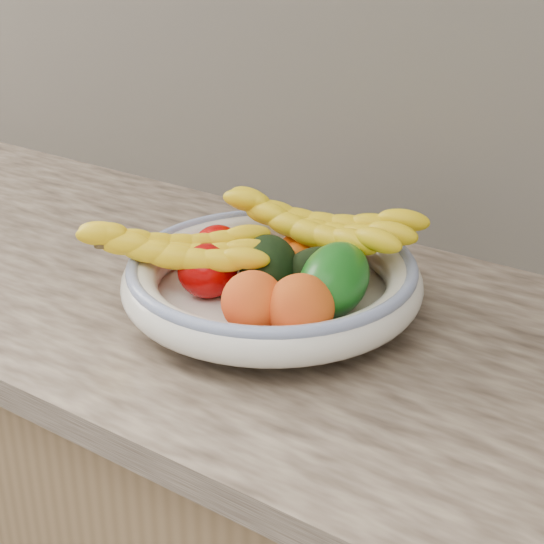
{
  "coord_description": "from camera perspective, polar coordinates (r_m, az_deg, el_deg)",
  "views": [
    {
      "loc": [
        0.55,
        0.86,
        1.42
      ],
      "look_at": [
        0.0,
        1.66,
        0.96
      ],
      "focal_mm": 55.0,
      "sensor_mm": 36.0,
      "label": 1
    }
  ],
  "objects": [
    {
      "name": "peach_right",
      "position": [
        0.97,
        1.98,
        -2.42
      ],
      "size": [
        0.09,
        0.09,
        0.08
      ],
      "primitive_type": "ellipsoid",
      "rotation": [
        0.0,
        0.0,
        -0.09
      ],
      "color": "orange",
      "rests_on": "fruit_bowl"
    },
    {
      "name": "green_mango",
      "position": [
        1.02,
        4.29,
        -0.55
      ],
      "size": [
        0.13,
        0.15,
        0.11
      ],
      "primitive_type": "ellipsoid",
      "rotation": [
        0.0,
        0.31,
        0.23
      ],
      "color": "#105712",
      "rests_on": "fruit_bowl"
    },
    {
      "name": "avocado_right",
      "position": [
        1.07,
        3.37,
        0.08
      ],
      "size": [
        0.11,
        0.11,
        0.06
      ],
      "primitive_type": "ellipsoid",
      "rotation": [
        0.0,
        0.0,
        -0.91
      ],
      "color": "black",
      "rests_on": "fruit_bowl"
    },
    {
      "name": "banana_bunch_back",
      "position": [
        1.13,
        3.0,
        2.77
      ],
      "size": [
        0.31,
        0.13,
        0.09
      ],
      "primitive_type": null,
      "rotation": [
        0.0,
        0.0,
        0.05
      ],
      "color": "yellow",
      "rests_on": "fruit_bowl"
    },
    {
      "name": "fruit_bowl",
      "position": [
        1.08,
        -0.0,
        -0.55
      ],
      "size": [
        0.39,
        0.39,
        0.08
      ],
      "color": "silver",
      "rests_on": "kitchen_counter"
    },
    {
      "name": "clementine_back_mid",
      "position": [
        1.13,
        2.08,
        1.01
      ],
      "size": [
        0.06,
        0.06,
        0.05
      ],
      "primitive_type": "ellipsoid",
      "rotation": [
        0.0,
        0.0,
        0.15
      ],
      "color": "#E05704",
      "rests_on": "fruit_bowl"
    },
    {
      "name": "clementine_back_left",
      "position": [
        1.16,
        1.63,
        1.61
      ],
      "size": [
        0.06,
        0.06,
        0.04
      ],
      "primitive_type": "ellipsoid",
      "rotation": [
        0.0,
        0.0,
        -0.21
      ],
      "color": "#E25104",
      "rests_on": "fruit_bowl"
    },
    {
      "name": "tomato_left",
      "position": [
        1.15,
        -3.73,
        1.71
      ],
      "size": [
        0.08,
        0.08,
        0.06
      ],
      "primitive_type": "ellipsoid",
      "rotation": [
        0.0,
        0.0,
        0.15
      ],
      "color": "#B40100",
      "rests_on": "fruit_bowl"
    },
    {
      "name": "banana_bunch_front",
      "position": [
        1.08,
        -6.66,
        1.22
      ],
      "size": [
        0.28,
        0.24,
        0.07
      ],
      "primitive_type": null,
      "rotation": [
        0.0,
        0.0,
        0.59
      ],
      "color": "yellow",
      "rests_on": "fruit_bowl"
    },
    {
      "name": "clementine_back_right",
      "position": [
        1.15,
        4.91,
        1.28
      ],
      "size": [
        0.06,
        0.06,
        0.04
      ],
      "primitive_type": "ellipsoid",
      "rotation": [
        0.0,
        0.0,
        0.15
      ],
      "color": "#E25C04",
      "rests_on": "fruit_bowl"
    },
    {
      "name": "avocado_center",
      "position": [
        1.08,
        -0.25,
        0.39
      ],
      "size": [
        0.13,
        0.14,
        0.08
      ],
      "primitive_type": "ellipsoid",
      "rotation": [
        0.0,
        0.0,
        0.64
      ],
      "color": "black",
      "rests_on": "fruit_bowl"
    },
    {
      "name": "clementine_extra",
      "position": [
        1.12,
        3.28,
        0.8
      ],
      "size": [
        0.05,
        0.05,
        0.05
      ],
      "primitive_type": "ellipsoid",
      "color": "#F26005",
      "rests_on": "fruit_bowl"
    },
    {
      "name": "peach_front",
      "position": [
        0.99,
        -1.32,
        -2.07
      ],
      "size": [
        0.1,
        0.1,
        0.08
      ],
      "primitive_type": "ellipsoid",
      "rotation": [
        0.0,
        0.0,
        -0.35
      ],
      "color": "orange",
      "rests_on": "fruit_bowl"
    },
    {
      "name": "tomato_near_left",
      "position": [
        1.08,
        -4.43,
        0.1
      ],
      "size": [
        0.09,
        0.09,
        0.07
      ],
      "primitive_type": "ellipsoid",
      "rotation": [
        0.0,
        0.0,
        0.13
      ],
      "color": "#A30202",
      "rests_on": "fruit_bowl"
    }
  ]
}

